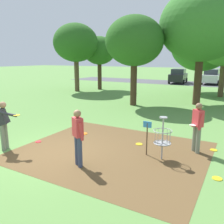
# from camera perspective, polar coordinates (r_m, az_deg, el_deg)

# --- Properties ---
(ground_plane) EXTENTS (160.00, 160.00, 0.00)m
(ground_plane) POSITION_cam_1_polar(r_m,az_deg,el_deg) (8.36, -14.20, -9.59)
(ground_plane) COLOR #5B8942
(dirt_tee_pad) EXTENTS (6.20, 5.29, 0.01)m
(dirt_tee_pad) POSITION_cam_1_polar(r_m,az_deg,el_deg) (8.26, -0.01, -9.42)
(dirt_tee_pad) COLOR brown
(dirt_tee_pad) RESTS_ON ground
(disc_golf_basket) EXTENTS (0.98, 0.58, 1.39)m
(disc_golf_basket) POSITION_cam_1_polar(r_m,az_deg,el_deg) (7.56, 11.72, -5.78)
(disc_golf_basket) COLOR #9E9EA3
(disc_golf_basket) RESTS_ON ground
(player_foreground_watching) EXTENTS (1.17, 0.49, 1.71)m
(player_foreground_watching) POSITION_cam_1_polar(r_m,az_deg,el_deg) (8.93, -24.80, -2.29)
(player_foreground_watching) COLOR slate
(player_foreground_watching) RESTS_ON ground
(player_throwing) EXTENTS (0.49, 0.45, 1.71)m
(player_throwing) POSITION_cam_1_polar(r_m,az_deg,el_deg) (6.95, -8.21, -5.46)
(player_throwing) COLOR #384260
(player_throwing) RESTS_ON ground
(player_waiting_right) EXTENTS (0.45, 0.45, 1.71)m
(player_waiting_right) POSITION_cam_1_polar(r_m,az_deg,el_deg) (8.39, 19.96, -2.91)
(player_waiting_right) COLOR slate
(player_waiting_right) RESTS_ON ground
(frisbee_near_basket) EXTENTS (0.26, 0.26, 0.02)m
(frisbee_near_basket) POSITION_cam_1_polar(r_m,az_deg,el_deg) (8.93, 6.59, -7.72)
(frisbee_near_basket) COLOR gold
(frisbee_near_basket) RESTS_ON ground
(frisbee_by_tee) EXTENTS (0.24, 0.24, 0.02)m
(frisbee_by_tee) POSITION_cam_1_polar(r_m,az_deg,el_deg) (9.06, 23.36, -8.44)
(frisbee_by_tee) COLOR gold
(frisbee_by_tee) RESTS_ON ground
(frisbee_mid_grass) EXTENTS (0.22, 0.22, 0.02)m
(frisbee_mid_grass) POSITION_cam_1_polar(r_m,az_deg,el_deg) (9.54, -17.38, -6.89)
(frisbee_mid_grass) COLOR red
(frisbee_mid_grass) RESTS_ON ground
(frisbee_far_left) EXTENTS (0.26, 0.26, 0.02)m
(frisbee_far_left) POSITION_cam_1_polar(r_m,az_deg,el_deg) (7.10, 24.08, -14.47)
(frisbee_far_left) COLOR gold
(frisbee_far_left) RESTS_ON ground
(tree_near_left) EXTENTS (3.82, 3.82, 5.88)m
(tree_near_left) POSITION_cam_1_polar(r_m,az_deg,el_deg) (16.09, 5.45, 16.64)
(tree_near_left) COLOR #422D1E
(tree_near_left) RESTS_ON ground
(tree_near_right) EXTENTS (4.20, 4.20, 6.38)m
(tree_near_right) POSITION_cam_1_polar(r_m,az_deg,el_deg) (23.39, -8.77, 16.17)
(tree_near_right) COLOR brown
(tree_near_right) RESTS_ON ground
(tree_mid_center) EXTENTS (5.56, 5.56, 7.64)m
(tree_mid_center) POSITION_cam_1_polar(r_m,az_deg,el_deg) (17.36, 20.99, 19.04)
(tree_mid_center) COLOR #422D1E
(tree_mid_center) RESTS_ON ground
(tree_mid_right) EXTENTS (3.28, 3.28, 5.32)m
(tree_mid_right) POSITION_cam_1_polar(r_m,az_deg,el_deg) (24.53, -3.08, 14.54)
(tree_mid_right) COLOR #422D1E
(tree_mid_right) RESTS_ON ground
(tree_far_left) EXTENTS (5.48, 5.48, 6.66)m
(tree_far_left) POSITION_cam_1_polar(r_m,az_deg,el_deg) (23.55, 20.89, 14.87)
(tree_far_left) COLOR #422D1E
(tree_far_left) RESTS_ON ground
(parking_lot_strip) EXTENTS (36.00, 6.00, 0.01)m
(parking_lot_strip) POSITION_cam_1_polar(r_m,az_deg,el_deg) (32.19, 19.59, 6.49)
(parking_lot_strip) COLOR #4C4C51
(parking_lot_strip) RESTS_ON ground
(parked_car_leftmost) EXTENTS (2.23, 4.33, 1.84)m
(parked_car_leftmost) POSITION_cam_1_polar(r_m,az_deg,el_deg) (32.12, 15.74, 8.38)
(parked_car_leftmost) COLOR black
(parked_car_leftmost) RESTS_ON ground
(parked_car_center_left) EXTENTS (2.03, 4.23, 1.84)m
(parked_car_center_left) POSITION_cam_1_polar(r_m,az_deg,el_deg) (32.29, 22.90, 7.88)
(parked_car_center_left) COLOR silver
(parked_car_center_left) RESTS_ON ground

